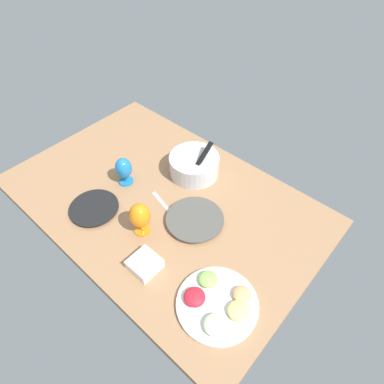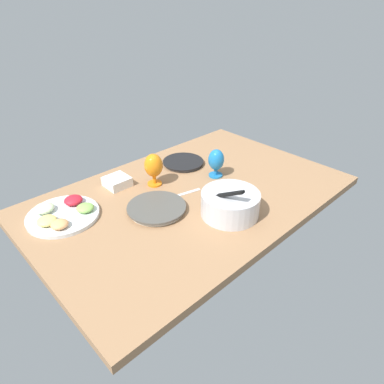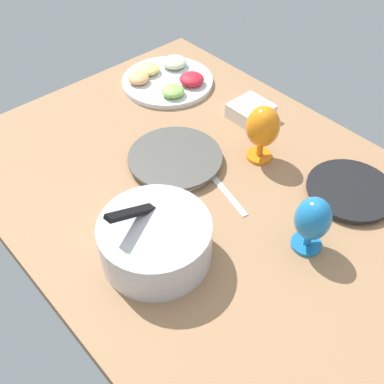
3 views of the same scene
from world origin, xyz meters
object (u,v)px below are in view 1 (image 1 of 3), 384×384
Objects in this scene: dinner_plate_right at (195,219)px; dinner_plate_left at (94,208)px; mixing_bowl at (194,164)px; square_bowl_white at (145,264)px; hurricane_glass_orange at (140,216)px; hurricane_glass_blue at (124,169)px; fruit_platter at (217,304)px.

dinner_plate_left is at bearing -146.36° from dinner_plate_right.
square_bowl_white is at bearing -68.10° from mixing_bowl.
hurricane_glass_orange is 1.11× the size of hurricane_glass_blue.
fruit_platter is (57.80, -51.44, -4.22)cm from mixing_bowl.
hurricane_glass_blue reaches higher than dinner_plate_left.
fruit_platter is 50.69cm from hurricane_glass_orange.
hurricane_glass_orange is at bearing -27.72° from hurricane_glass_blue.
fruit_platter is (34.72, -26.15, 0.50)cm from dinner_plate_right.
dinner_plate_right is at bearing 90.87° from square_bowl_white.
dinner_plate_right is 1.04× the size of mixing_bowl.
mixing_bowl is 37.70cm from hurricane_glass_blue.
hurricane_glass_blue is at bearing 152.28° from hurricane_glass_orange.
mixing_bowl reaches higher than hurricane_glass_orange.
hurricane_glass_orange reaches higher than square_bowl_white.
dinner_plate_left is 0.90× the size of mixing_bowl.
dinner_plate_right is at bearing -47.61° from mixing_bowl.
hurricane_glass_blue is 1.33× the size of square_bowl_white.
square_bowl_white reaches higher than dinner_plate_right.
fruit_platter is 1.84× the size of hurricane_glass_orange.
dinner_plate_right is 34.56cm from mixing_bowl.
mixing_bowl is at bearing 138.33° from fruit_platter.
mixing_bowl is 2.24× the size of square_bowl_white.
hurricane_glass_orange reaches higher than dinner_plate_right.
mixing_bowl reaches higher than hurricane_glass_blue.
square_bowl_white is at bearing -168.06° from fruit_platter.
fruit_platter reaches higher than dinner_plate_right.
hurricane_glass_orange is (-49.61, 5.28, 8.97)cm from fruit_platter.
dinner_plate_left is 57.07cm from mixing_bowl.
hurricane_glass_orange is (27.47, 7.32, 9.74)cm from dinner_plate_left.
hurricane_glass_orange is (-14.89, -20.87, 9.47)cm from dinner_plate_right.
hurricane_glass_blue reaches higher than dinner_plate_right.
mixing_bowl reaches higher than dinner_plate_right.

